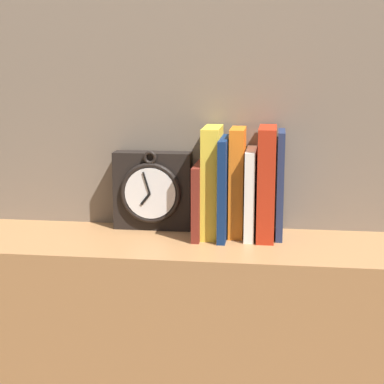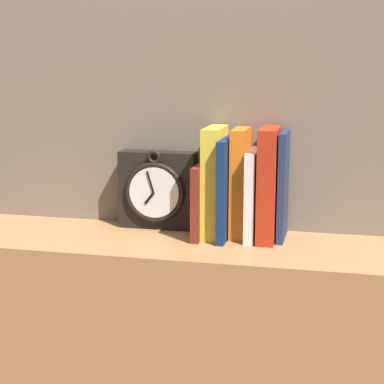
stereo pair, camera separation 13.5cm
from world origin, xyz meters
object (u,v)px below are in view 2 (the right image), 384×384
(book_slot0_maroon, at_px, (201,200))
(book_slot5_red, at_px, (269,184))
(book_slot4_white, at_px, (253,194))
(book_slot3_orange, at_px, (240,183))
(clock, at_px, (158,190))
(book_slot6_navy, at_px, (283,186))
(book_slot1_yellow, at_px, (215,182))
(book_slot2_navy, at_px, (226,188))

(book_slot0_maroon, distance_m, book_slot5_red, 0.16)
(book_slot4_white, bearing_deg, book_slot0_maroon, -176.07)
(book_slot0_maroon, bearing_deg, book_slot3_orange, 13.39)
(clock, relative_size, book_slot6_navy, 0.79)
(clock, height_order, book_slot1_yellow, book_slot1_yellow)
(clock, height_order, book_slot2_navy, book_slot2_navy)
(book_slot3_orange, bearing_deg, book_slot6_navy, -1.83)
(book_slot0_maroon, distance_m, book_slot1_yellow, 0.05)
(clock, bearing_deg, book_slot4_white, -8.91)
(book_slot2_navy, height_order, book_slot6_navy, book_slot6_navy)
(book_slot4_white, relative_size, book_slot6_navy, 0.83)
(book_slot5_red, height_order, book_slot6_navy, book_slot5_red)
(book_slot0_maroon, bearing_deg, book_slot2_navy, -1.76)
(book_slot2_navy, bearing_deg, book_slot3_orange, 38.00)
(clock, xyz_separation_m, book_slot0_maroon, (0.12, -0.05, -0.01))
(book_slot1_yellow, relative_size, book_slot2_navy, 1.10)
(book_slot1_yellow, bearing_deg, clock, 166.35)
(book_slot0_maroon, distance_m, book_slot3_orange, 0.10)
(book_slot6_navy, bearing_deg, book_slot2_navy, -171.44)
(book_slot5_red, relative_size, book_slot6_navy, 1.04)
(book_slot4_white, bearing_deg, book_slot6_navy, 7.87)
(book_slot3_orange, bearing_deg, clock, 173.14)
(clock, xyz_separation_m, book_slot1_yellow, (0.15, -0.04, 0.03))
(book_slot1_yellow, xyz_separation_m, book_slot5_red, (0.13, -0.00, 0.00))
(book_slot0_maroon, bearing_deg, book_slot4_white, 3.93)
(book_slot0_maroon, distance_m, book_slot6_navy, 0.19)
(book_slot2_navy, bearing_deg, clock, 165.06)
(clock, height_order, book_slot6_navy, book_slot6_navy)
(book_slot0_maroon, bearing_deg, clock, 159.08)
(clock, relative_size, book_slot4_white, 0.95)
(book_slot5_red, bearing_deg, book_slot0_maroon, -178.03)
(book_slot1_yellow, distance_m, book_slot3_orange, 0.06)
(book_slot4_white, bearing_deg, book_slot2_navy, -170.68)
(clock, xyz_separation_m, book_slot2_navy, (0.18, -0.05, 0.02))
(book_slot0_maroon, height_order, book_slot1_yellow, book_slot1_yellow)
(book_slot3_orange, distance_m, book_slot6_navy, 0.10)
(clock, bearing_deg, book_slot2_navy, -14.94)
(book_slot1_yellow, xyz_separation_m, book_slot2_navy, (0.03, -0.01, -0.01))
(book_slot0_maroon, xyz_separation_m, book_slot2_navy, (0.06, -0.00, 0.03))
(book_slot4_white, xyz_separation_m, book_slot6_navy, (0.07, 0.01, 0.02))
(book_slot2_navy, distance_m, book_slot3_orange, 0.04)
(book_slot0_maroon, height_order, book_slot3_orange, book_slot3_orange)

